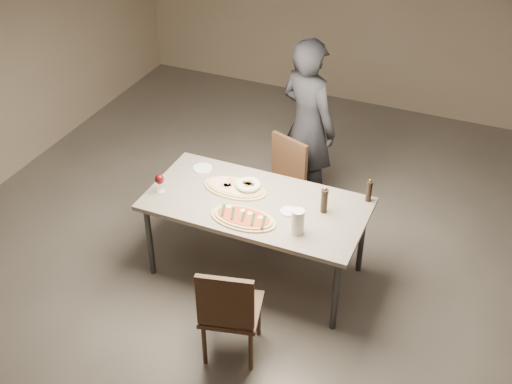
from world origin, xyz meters
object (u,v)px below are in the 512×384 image
at_px(zucchini_pizza, 243,218).
at_px(diner, 308,126).
at_px(bread_basket, 248,186).
at_px(pepper_mill_left, 324,200).
at_px(ham_pizza, 235,188).
at_px(dining_table, 256,208).
at_px(chair_far, 281,180).
at_px(chair_near, 229,309).
at_px(carafe, 298,222).

relative_size(zucchini_pizza, diner, 0.31).
relative_size(bread_basket, pepper_mill_left, 0.91).
bearing_deg(ham_pizza, dining_table, 0.06).
relative_size(zucchini_pizza, bread_basket, 2.57).
height_order(bread_basket, diner, diner).
height_order(zucchini_pizza, chair_far, chair_far).
distance_m(ham_pizza, chair_near, 1.17).
xyz_separation_m(ham_pizza, pepper_mill_left, (0.78, -0.00, 0.09)).
height_order(zucchini_pizza, diner, diner).
relative_size(carafe, chair_far, 0.23).
bearing_deg(carafe, zucchini_pizza, -178.09).
bearing_deg(chair_near, carafe, 57.53).
distance_m(zucchini_pizza, bread_basket, 0.40).
xyz_separation_m(zucchini_pizza, pepper_mill_left, (0.54, 0.35, 0.09)).
relative_size(pepper_mill_left, chair_far, 0.26).
xyz_separation_m(dining_table, carafe, (0.44, -0.24, 0.16)).
xyz_separation_m(dining_table, ham_pizza, (-0.23, 0.10, 0.07)).
height_order(dining_table, zucchini_pizza, zucchini_pizza).
bearing_deg(chair_far, zucchini_pizza, 113.59).
relative_size(carafe, diner, 0.12).
bearing_deg(dining_table, pepper_mill_left, 9.82).
relative_size(ham_pizza, chair_far, 0.62).
bearing_deg(zucchini_pizza, chair_near, -83.94).
distance_m(zucchini_pizza, diner, 1.41).
bearing_deg(diner, zucchini_pizza, 113.26).
height_order(dining_table, bread_basket, bread_basket).
bearing_deg(bread_basket, diner, 81.65).
distance_m(chair_near, diner, 2.15).
xyz_separation_m(dining_table, diner, (0.03, 1.16, 0.17)).
height_order(chair_far, diner, diner).
height_order(dining_table, pepper_mill_left, pepper_mill_left).
bearing_deg(diner, bread_basket, 106.08).
bearing_deg(chair_far, pepper_mill_left, 153.67).
height_order(bread_basket, chair_near, chair_near).
xyz_separation_m(bread_basket, chair_far, (0.06, 0.60, -0.30)).
bearing_deg(chair_far, ham_pizza, 94.67).
bearing_deg(pepper_mill_left, dining_table, -170.18).
distance_m(bread_basket, carafe, 0.68).
distance_m(dining_table, ham_pizza, 0.26).
xyz_separation_m(bread_basket, chair_near, (0.32, -1.08, -0.29)).
height_order(dining_table, carafe, carafe).
relative_size(zucchini_pizza, carafe, 2.64).
bearing_deg(chair_far, bread_basket, 104.18).
bearing_deg(dining_table, chair_near, -78.21).
height_order(dining_table, ham_pizza, ham_pizza).
xyz_separation_m(dining_table, chair_far, (-0.06, 0.73, -0.19)).
distance_m(ham_pizza, pepper_mill_left, 0.78).
height_order(pepper_mill_left, diner, diner).
distance_m(pepper_mill_left, diner, 1.18).
xyz_separation_m(carafe, chair_near, (-0.25, -0.72, -0.35)).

